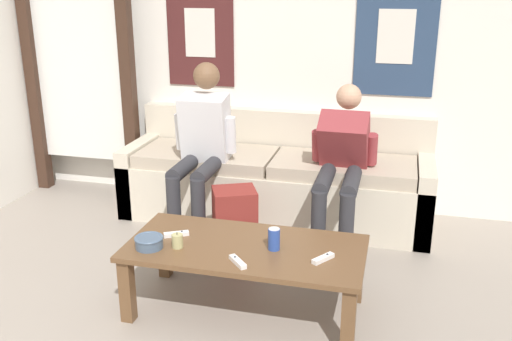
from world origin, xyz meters
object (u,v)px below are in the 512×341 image
at_px(couch, 276,181).
at_px(backpack, 235,224).
at_px(game_controller_near_right, 323,258).
at_px(person_seated_adult, 201,144).
at_px(ceramic_bowl, 149,241).
at_px(game_controller_far_center, 238,262).
at_px(coffee_table, 246,256).
at_px(person_seated_teen, 341,161).
at_px(game_controller_near_left, 176,234).
at_px(pillar_candle, 177,241).
at_px(drink_can_blue, 274,239).

distance_m(couch, backpack, 0.75).
bearing_deg(game_controller_near_right, person_seated_adult, 134.94).
height_order(ceramic_bowl, game_controller_far_center, ceramic_bowl).
bearing_deg(game_controller_near_right, game_controller_far_center, -160.90).
bearing_deg(ceramic_bowl, backpack, 72.29).
height_order(couch, person_seated_adult, person_seated_adult).
height_order(coffee_table, person_seated_adult, person_seated_adult).
bearing_deg(game_controller_near_right, person_seated_teen, 91.80).
bearing_deg(game_controller_far_center, ceramic_bowl, 173.33).
relative_size(person_seated_teen, game_controller_near_left, 7.73).
relative_size(coffee_table, person_seated_adult, 1.06).
bearing_deg(person_seated_adult, couch, 40.40).
distance_m(backpack, game_controller_near_left, 0.67).
height_order(person_seated_adult, backpack, person_seated_adult).
bearing_deg(couch, backpack, -99.15).
bearing_deg(person_seated_adult, game_controller_near_left, -79.10).
height_order(person_seated_adult, game_controller_far_center, person_seated_adult).
bearing_deg(game_controller_near_left, game_controller_near_right, -5.94).
xyz_separation_m(pillar_candle, game_controller_near_left, (-0.06, 0.13, -0.03)).
relative_size(couch, game_controller_near_left, 16.79).
bearing_deg(game_controller_far_center, couch, 95.43).
height_order(ceramic_bowl, game_controller_near_right, ceramic_bowl).
xyz_separation_m(person_seated_adult, drink_can_blue, (0.77, -0.99, -0.21)).
relative_size(couch, coffee_table, 1.80).
distance_m(person_seated_adult, pillar_candle, 1.15).
distance_m(person_seated_teen, backpack, 0.86).
distance_m(pillar_candle, game_controller_far_center, 0.39).
xyz_separation_m(couch, pillar_candle, (-0.22, -1.50, 0.15)).
bearing_deg(game_controller_near_left, couch, 78.15).
xyz_separation_m(person_seated_teen, backpack, (-0.66, -0.38, -0.39)).
bearing_deg(ceramic_bowl, person_seated_teen, 52.08).
bearing_deg(drink_can_blue, person_seated_adult, 127.90).
height_order(ceramic_bowl, drink_can_blue, drink_can_blue).
relative_size(backpack, game_controller_near_left, 3.36).
relative_size(game_controller_near_left, game_controller_near_right, 1.03).
height_order(couch, pillar_candle, couch).
bearing_deg(person_seated_teen, game_controller_near_right, -88.20).
xyz_separation_m(person_seated_teen, pillar_candle, (-0.77, -1.14, -0.17)).
bearing_deg(coffee_table, person_seated_adult, 121.59).
bearing_deg(pillar_candle, person_seated_teen, 55.97).
distance_m(coffee_table, game_controller_far_center, 0.23).
xyz_separation_m(person_seated_teen, game_controller_near_right, (0.03, -1.09, -0.20)).
bearing_deg(ceramic_bowl, coffee_table, 16.68).
bearing_deg(couch, game_controller_near_left, -101.85).
height_order(couch, game_controller_far_center, couch).
relative_size(backpack, ceramic_bowl, 2.96).
distance_m(pillar_candle, game_controller_near_right, 0.80).
distance_m(couch, pillar_candle, 1.52).
relative_size(person_seated_teen, drink_can_blue, 8.86).
height_order(backpack, game_controller_near_left, backpack).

